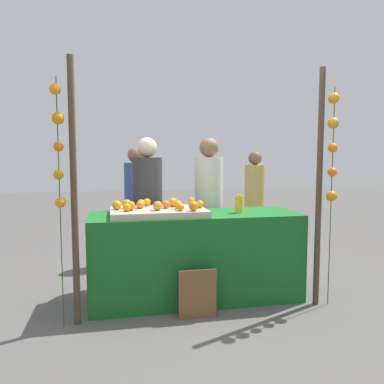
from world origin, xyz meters
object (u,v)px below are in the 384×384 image
Objects in this scene: stall_counter at (195,256)px; juice_bottle at (239,204)px; vendor_left at (148,216)px; chalkboard_sign at (197,295)px; orange_0 at (178,205)px; orange_1 at (192,201)px; vendor_right at (209,213)px.

juice_bottle reaches higher than stall_counter.
juice_bottle is at bearing -37.18° from vendor_left.
vendor_left reaches higher than chalkboard_sign.
stall_counter is 24.87× the size of orange_0.
orange_0 is at bearing -70.78° from vendor_left.
vendor_left is (-0.42, 0.59, 0.33)m from stall_counter.
vendor_left is at bearing 142.82° from juice_bottle.
orange_1 is at bearing 147.09° from juice_bottle.
chalkboard_sign is at bearing -99.46° from stall_counter.
orange_0 is 0.05× the size of vendor_left.
orange_1 is 0.60m from vendor_left.
chalkboard_sign is (0.10, -0.41, -0.75)m from orange_0.
stall_counter is 0.54m from chalkboard_sign.
stall_counter is at bearing -115.61° from vendor_right.
vendor_right reaches higher than orange_1.
juice_bottle is 0.71m from vendor_right.
chalkboard_sign is 0.27× the size of vendor_right.
chalkboard_sign is (-0.08, -0.48, -0.22)m from stall_counter.
vendor_left reaches higher than juice_bottle.
chalkboard_sign is (-0.09, -0.71, -0.75)m from orange_1.
juice_bottle is (0.44, -0.05, 0.52)m from stall_counter.
vendor_right is (0.71, 0.02, 0.00)m from vendor_left.
vendor_left is (-0.23, 0.67, -0.20)m from orange_0.
orange_0 is at bearing -158.57° from stall_counter.
chalkboard_sign is at bearing -140.46° from juice_bottle.
vendor_right reaches higher than stall_counter.
juice_bottle is (0.43, -0.28, -0.01)m from orange_1.
orange_1 is at bearing 86.59° from stall_counter.
juice_bottle is at bearing -77.85° from vendor_right.
orange_0 is 1.13× the size of orange_1.
orange_0 is 0.05× the size of vendor_right.
orange_0 reaches higher than orange_1.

